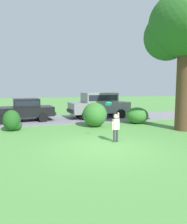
# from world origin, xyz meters

# --- Properties ---
(ground_plane) EXTENTS (80.00, 80.00, 0.00)m
(ground_plane) POSITION_xyz_m (0.00, 0.00, 0.00)
(ground_plane) COLOR #518E42
(driveway_strip) EXTENTS (28.00, 4.40, 0.02)m
(driveway_strip) POSITION_xyz_m (0.00, 7.75, 0.01)
(driveway_strip) COLOR slate
(driveway_strip) RESTS_ON ground
(oak_tree_large) EXTENTS (4.25, 4.36, 7.43)m
(oak_tree_large) POSITION_xyz_m (5.42, 2.27, 5.36)
(oak_tree_large) COLOR #513823
(oak_tree_large) RESTS_ON ground
(shrub_near_tree) EXTENTS (0.99, 1.03, 1.14)m
(shrub_near_tree) POSITION_xyz_m (-3.62, 4.57, 0.52)
(shrub_near_tree) COLOR #1E511C
(shrub_near_tree) RESTS_ON ground
(shrub_centre_left) EXTENTS (1.43, 1.62, 1.44)m
(shrub_centre_left) POSITION_xyz_m (1.03, 4.53, 0.72)
(shrub_centre_left) COLOR #33702B
(shrub_centre_left) RESTS_ON ground
(shrub_centre) EXTENTS (1.46, 1.41, 1.04)m
(shrub_centre) POSITION_xyz_m (4.01, 4.82, 0.52)
(shrub_centre) COLOR #33702B
(shrub_centre) RESTS_ON ground
(parked_sedan) EXTENTS (4.54, 2.39, 1.56)m
(parked_sedan) POSITION_xyz_m (-3.11, 7.84, 0.85)
(parked_sedan) COLOR black
(parked_sedan) RESTS_ON ground
(parked_suv) EXTENTS (4.83, 2.38, 1.92)m
(parked_suv) POSITION_xyz_m (2.45, 8.00, 1.08)
(parked_suv) COLOR gray
(parked_suv) RESTS_ON ground
(child_thrower) EXTENTS (0.43, 0.31, 1.29)m
(child_thrower) POSITION_xyz_m (0.81, 0.69, 0.72)
(child_thrower) COLOR #383842
(child_thrower) RESTS_ON ground
(frisbee) EXTENTS (0.32, 0.25, 0.25)m
(frisbee) POSITION_xyz_m (0.63, 1.11, 1.63)
(frisbee) COLOR #1EB7B2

